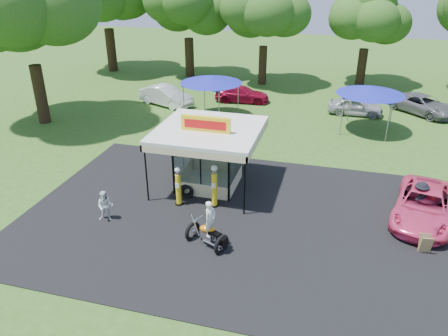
{
  "coord_description": "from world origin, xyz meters",
  "views": [
    {
      "loc": [
        4.44,
        -15.57,
        11.45
      ],
      "look_at": [
        -0.89,
        4.0,
        1.65
      ],
      "focal_mm": 35.0,
      "sensor_mm": 36.0,
      "label": 1
    }
  ],
  "objects": [
    {
      "name": "ground",
      "position": [
        0.0,
        0.0,
        0.0
      ],
      "size": [
        120.0,
        120.0,
        0.0
      ],
      "primitive_type": "plane",
      "color": "#31551A",
      "rests_on": "ground"
    },
    {
      "name": "asphalt_apron",
      "position": [
        0.0,
        2.0,
        0.02
      ],
      "size": [
        20.0,
        14.0,
        0.04
      ],
      "primitive_type": "cube",
      "color": "black",
      "rests_on": "ground"
    },
    {
      "name": "gas_station_kiosk",
      "position": [
        -2.0,
        4.99,
        1.78
      ],
      "size": [
        5.4,
        5.4,
        4.18
      ],
      "color": "white",
      "rests_on": "ground"
    },
    {
      "name": "gas_pump_left",
      "position": [
        -2.87,
        2.5,
        1.03
      ],
      "size": [
        0.4,
        0.4,
        2.14
      ],
      "color": "black",
      "rests_on": "ground"
    },
    {
      "name": "gas_pump_right",
      "position": [
        -1.07,
        2.83,
        1.11
      ],
      "size": [
        0.43,
        0.43,
        2.32
      ],
      "color": "black",
      "rests_on": "ground"
    },
    {
      "name": "motorcycle",
      "position": [
        -0.34,
        -0.5,
        0.92
      ],
      "size": [
        2.07,
        1.57,
        2.35
      ],
      "rotation": [
        0.0,
        0.0,
        -0.4
      ],
      "color": "black",
      "rests_on": "ground"
    },
    {
      "name": "spare_tires",
      "position": [
        -2.76,
        3.37,
        0.35
      ],
      "size": [
        0.85,
        0.55,
        0.72
      ],
      "rotation": [
        0.0,
        0.0,
        0.07
      ],
      "color": "black",
      "rests_on": "ground"
    },
    {
      "name": "a_frame_sign",
      "position": [
        8.7,
        1.47,
        0.44
      ],
      "size": [
        0.51,
        0.49,
        0.86
      ],
      "rotation": [
        0.0,
        0.0,
        0.15
      ],
      "color": "#593819",
      "rests_on": "ground"
    },
    {
      "name": "kiosk_car",
      "position": [
        -2.0,
        7.2,
        0.48
      ],
      "size": [
        2.82,
        1.13,
        0.96
      ],
      "primitive_type": "imported",
      "rotation": [
        0.0,
        0.0,
        1.57
      ],
      "color": "yellow",
      "rests_on": "ground"
    },
    {
      "name": "pink_sedan",
      "position": [
        8.93,
        4.32,
        0.77
      ],
      "size": [
        3.69,
        5.97,
        1.54
      ],
      "primitive_type": "imported",
      "rotation": [
        0.0,
        0.0,
        -0.22
      ],
      "color": "#EE4075",
      "rests_on": "ground"
    },
    {
      "name": "spectator_west",
      "position": [
        -5.73,
        0.23,
        0.78
      ],
      "size": [
        0.88,
        0.76,
        1.56
      ],
      "primitive_type": "imported",
      "rotation": [
        0.0,
        0.0,
        0.25
      ],
      "color": "white",
      "rests_on": "ground"
    },
    {
      "name": "spectator_east_a",
      "position": [
        8.74,
        4.55,
        0.93
      ],
      "size": [
        1.36,
        1.32,
        1.87
      ],
      "primitive_type": "imported",
      "rotation": [
        0.0,
        0.0,
        3.88
      ],
      "color": "black",
      "rests_on": "ground"
    },
    {
      "name": "bg_car_a",
      "position": [
        -9.84,
        18.01,
        0.82
      ],
      "size": [
        5.24,
        3.45,
        1.63
      ],
      "primitive_type": "imported",
      "rotation": [
        0.0,
        0.0,
        1.19
      ],
      "color": "white",
      "rests_on": "ground"
    },
    {
      "name": "bg_car_b",
      "position": [
        -3.81,
        20.68,
        0.69
      ],
      "size": [
        4.89,
        2.36,
        1.37
      ],
      "primitive_type": "imported",
      "rotation": [
        0.0,
        0.0,
        1.67
      ],
      "color": "maroon",
      "rests_on": "ground"
    },
    {
      "name": "bg_car_c",
      "position": [
        5.77,
        19.67,
        0.72
      ],
      "size": [
        4.26,
        1.73,
        1.45
      ],
      "primitive_type": "imported",
      "rotation": [
        0.0,
        0.0,
        1.57
      ],
      "color": "#ADAEB2",
      "rests_on": "ground"
    },
    {
      "name": "bg_car_d",
      "position": [
        11.05,
        21.35,
        0.75
      ],
      "size": [
        5.65,
        5.53,
        1.5
      ],
      "primitive_type": "imported",
      "rotation": [
        0.0,
        0.0,
        0.81
      ],
      "color": "slate",
      "rests_on": "ground"
    },
    {
      "name": "tent_west",
      "position": [
        -5.2,
        16.02,
        3.02
      ],
      "size": [
        4.77,
        4.77,
        3.33
      ],
      "rotation": [
        0.0,
        0.0,
        -0.23
      ],
      "color": "gray",
      "rests_on": "ground"
    },
    {
      "name": "tent_east",
      "position": [
        6.53,
        16.1,
        3.0
      ],
      "size": [
        4.75,
        4.75,
        3.32
      ],
      "rotation": [
        0.0,
        0.0,
        -0.15
      ],
      "color": "gray",
      "rests_on": "ground"
    },
    {
      "name": "oak_far_b",
      "position": [
        -11.26,
        28.21,
        6.96
      ],
      "size": [
        9.14,
        9.14,
        10.9
      ],
      "color": "black",
      "rests_on": "ground"
    },
    {
      "name": "oak_far_c",
      "position": [
        -3.23,
        27.08,
        6.65
      ],
      "size": [
        8.89,
        8.89,
        10.48
      ],
      "color": "black",
      "rests_on": "ground"
    },
    {
      "name": "oak_far_d",
      "position": [
        6.22,
        29.58,
        6.13
      ],
      "size": [
        8.08,
        8.08,
        9.62
      ],
      "color": "black",
      "rests_on": "ground"
    },
    {
      "name": "oak_near",
      "position": [
        -17.25,
        11.54,
        8.14
      ],
      "size": [
        11.28,
        11.28,
        12.99
      ],
      "color": "black",
      "rests_on": "ground"
    }
  ]
}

